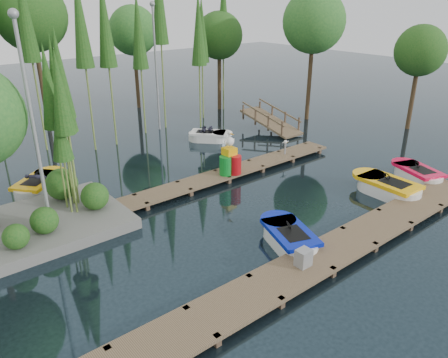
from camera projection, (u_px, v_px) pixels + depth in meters
ground_plane at (222, 213)px, 16.42m from camera, size 90.00×90.00×0.00m
near_dock at (316, 260)px, 13.12m from camera, size 18.00×1.50×0.50m
far_dock at (204, 181)px, 18.69m from camera, size 15.00×1.20×0.50m
island at (3, 145)px, 13.86m from camera, size 6.20×4.20×6.75m
tree_screen at (46, 28)px, 20.39m from camera, size 34.42×18.53×10.31m
lamp_island at (31, 113)px, 13.33m from camera, size 0.30×0.30×7.25m
lamp_rear at (155, 57)px, 24.92m from camera, size 0.30×0.30×7.25m
ramp at (271, 121)px, 26.06m from camera, size 1.50×3.94×1.49m
boat_blue at (289, 238)px, 14.26m from camera, size 2.06×2.96×0.91m
boat_red at (417, 174)px, 19.27m from camera, size 1.99×2.89×0.89m
boat_yellow_near at (387, 188)px, 17.84m from camera, size 1.47×3.06×1.01m
boat_yellow_far at (39, 185)px, 18.11m from camera, size 2.89×2.72×1.38m
boat_white_far at (209, 136)px, 24.41m from camera, size 2.49×2.58×1.17m
utility_cabinet at (303, 258)px, 12.64m from camera, size 0.43×0.36×0.52m
yellow_barrel at (231, 161)px, 19.36m from camera, size 0.62×0.62×0.93m
drum_cluster at (230, 161)px, 19.13m from camera, size 1.11×1.02×1.92m
seagull_post at (285, 145)px, 21.39m from camera, size 0.45×0.24×0.72m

